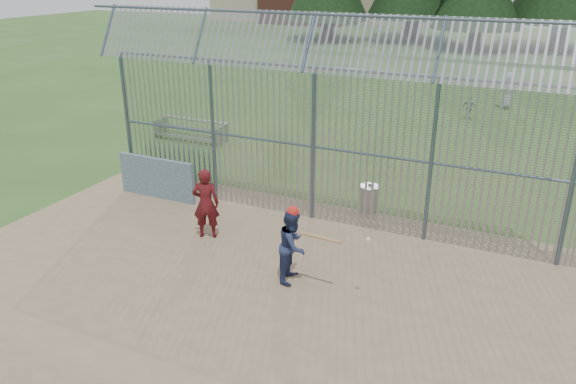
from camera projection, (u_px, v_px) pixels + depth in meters
The scene contains 11 objects.
ground at pixel (249, 279), 12.12m from camera, with size 120.00×120.00×0.00m, color #2D511E.
dirt_infield at pixel (237, 290), 11.69m from camera, with size 14.00×10.00×0.02m, color #756047.
dugout_wall at pixel (157, 178), 16.14m from camera, with size 2.50×0.12×1.20m, color #38566B.
batter at pixel (293, 246), 11.80m from camera, with size 0.77×0.60×1.59m, color navy.
onlooker at pixel (206, 203), 13.67m from camera, with size 0.65×0.43×1.78m, color maroon.
bg_kid_standing at pixel (508, 91), 26.32m from camera, with size 0.83×0.54×1.70m, color gray.
bg_kid_seated at pixel (469, 108), 24.59m from camera, with size 0.60×0.25×1.02m, color gray.
batting_gear at pixel (300, 218), 11.43m from camera, with size 1.85×0.36×0.55m.
trash_can at pixel (369, 198), 15.33m from camera, with size 0.56×0.56×0.82m.
bleacher at pixel (191, 129), 21.70m from camera, with size 3.00×0.95×0.72m.
backstop_fence at pixel (382, 143), 13.40m from camera, with size 20.09×0.81×5.30m.
Camera 1 is at (5.26, -9.16, 6.28)m, focal length 35.00 mm.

